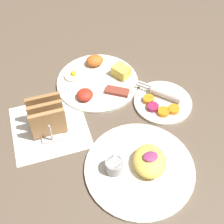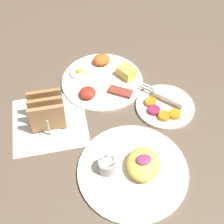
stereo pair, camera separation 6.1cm
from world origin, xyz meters
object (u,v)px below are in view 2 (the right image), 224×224
(plate_foreground, at_px, (134,168))
(plate_breakfast, at_px, (103,79))
(plate_condiments, at_px, (165,105))
(toast_rack, at_px, (47,112))

(plate_foreground, bearing_deg, plate_breakfast, 92.83)
(plate_breakfast, distance_m, plate_foreground, 0.35)
(plate_foreground, bearing_deg, plate_condiments, 52.53)
(plate_condiments, bearing_deg, plate_foreground, -127.47)
(plate_foreground, xyz_separation_m, toast_rack, (-0.21, 0.21, 0.04))
(plate_foreground, height_order, toast_rack, toast_rack)
(plate_condiments, distance_m, plate_foreground, 0.25)
(plate_breakfast, distance_m, toast_rack, 0.24)
(plate_condiments, bearing_deg, plate_breakfast, 137.85)
(plate_breakfast, xyz_separation_m, plate_foreground, (0.02, -0.35, 0.00))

